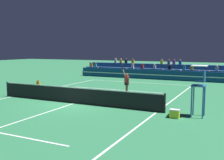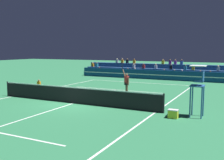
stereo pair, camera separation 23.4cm
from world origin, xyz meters
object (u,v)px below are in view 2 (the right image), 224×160
Objects in this scene: tennis_player at (126,83)px; equipment_cooler at (173,114)px; ball_kid_courtside at (39,85)px; tennis_ball at (138,97)px; umpire_chair at (198,84)px.

tennis_player is 4.80× the size of equipment_cooler.
tennis_ball is (9.28, 0.08, -0.30)m from ball_kid_courtside.
ball_kid_courtside is 0.35× the size of tennis_player.
tennis_player is (-5.71, 3.94, -0.73)m from umpire_chair.
ball_kid_courtside reaches higher than equipment_cooler.
equipment_cooler is (3.72, -4.65, 0.19)m from tennis_ball.
umpire_chair is 3.16× the size of ball_kid_courtside.
equipment_cooler is at bearing -19.36° from ball_kid_courtside.
ball_kid_courtside is at bearing -179.52° from tennis_ball.
tennis_player is (8.35, 0.17, 0.65)m from ball_kid_courtside.
equipment_cooler is at bearing -51.32° from tennis_ball.
ball_kid_courtside is 8.38m from tennis_player.
equipment_cooler is (13.00, -4.57, -0.10)m from ball_kid_courtside.
ball_kid_courtside is at bearing -178.86° from tennis_player.
ball_kid_courtside is at bearing 164.96° from umpire_chair.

